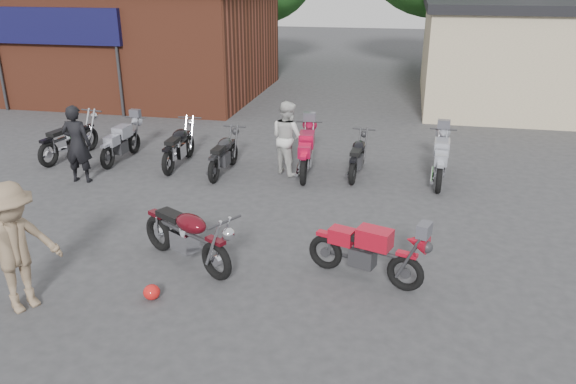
% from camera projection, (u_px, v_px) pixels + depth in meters
% --- Properties ---
extents(ground, '(90.00, 90.00, 0.00)m').
position_uv_depth(ground, '(214.00, 277.00, 9.28)').
color(ground, '#313134').
extents(brick_building, '(12.00, 8.00, 4.00)m').
position_uv_depth(brick_building, '(114.00, 42.00, 23.02)').
color(brick_building, brown).
rests_on(brick_building, ground).
extents(stucco_building, '(10.00, 8.00, 3.50)m').
position_uv_depth(stucco_building, '(564.00, 58.00, 20.67)').
color(stucco_building, tan).
rests_on(stucco_building, ground).
extents(vintage_motorcycle, '(2.20, 1.68, 1.24)m').
position_uv_depth(vintage_motorcycle, '(187.00, 232.00, 9.43)').
color(vintage_motorcycle, '#4A0911').
rests_on(vintage_motorcycle, ground).
extents(sportbike, '(2.03, 1.22, 1.12)m').
position_uv_depth(sportbike, '(367.00, 249.00, 9.00)').
color(sportbike, red).
rests_on(sportbike, ground).
extents(helmet, '(0.29, 0.29, 0.24)m').
position_uv_depth(helmet, '(152.00, 292.00, 8.61)').
color(helmet, red).
rests_on(helmet, ground).
extents(person_dark, '(0.71, 0.49, 1.86)m').
position_uv_depth(person_dark, '(77.00, 144.00, 13.18)').
color(person_dark, black).
rests_on(person_dark, ground).
extents(person_light, '(1.12, 1.09, 1.81)m').
position_uv_depth(person_light, '(287.00, 138.00, 13.77)').
color(person_light, beige).
rests_on(person_light, ground).
extents(person_tan, '(1.29, 1.49, 2.00)m').
position_uv_depth(person_tan, '(15.00, 248.00, 8.08)').
color(person_tan, '#7E674E').
rests_on(person_tan, ground).
extents(row_bike_0, '(1.06, 2.23, 1.24)m').
position_uv_depth(row_bike_0, '(69.00, 136.00, 14.98)').
color(row_bike_0, black).
rests_on(row_bike_0, ground).
extents(row_bike_1, '(0.69, 1.91, 1.10)m').
position_uv_depth(row_bike_1, '(121.00, 141.00, 14.80)').
color(row_bike_1, '#9394A0').
rests_on(row_bike_1, ground).
extents(row_bike_2, '(0.73, 2.06, 1.18)m').
position_uv_depth(row_bike_2, '(179.00, 143.00, 14.40)').
color(row_bike_2, black).
rests_on(row_bike_2, ground).
extents(row_bike_3, '(0.68, 1.93, 1.11)m').
position_uv_depth(row_bike_3, '(224.00, 152.00, 13.87)').
color(row_bike_3, black).
rests_on(row_bike_3, ground).
extents(row_bike_4, '(0.90, 2.17, 1.23)m').
position_uv_depth(row_bike_4, '(306.00, 150.00, 13.80)').
color(row_bike_4, '#A50D32').
rests_on(row_bike_4, ground).
extents(row_bike_5, '(0.74, 1.89, 1.08)m').
position_uv_depth(row_bike_5, '(358.00, 154.00, 13.73)').
color(row_bike_5, black).
rests_on(row_bike_5, ground).
extents(row_bike_6, '(0.80, 2.09, 1.19)m').
position_uv_depth(row_bike_6, '(441.00, 158.00, 13.28)').
color(row_bike_6, '#91959F').
rests_on(row_bike_6, ground).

